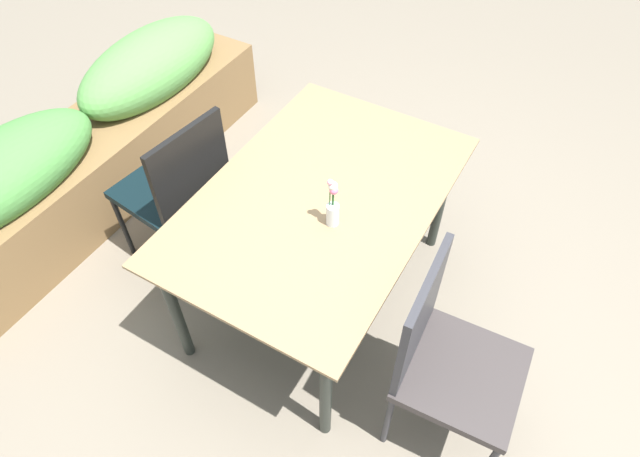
% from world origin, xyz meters
% --- Properties ---
extents(ground_plane, '(12.00, 12.00, 0.00)m').
position_xyz_m(ground_plane, '(0.00, 0.00, 0.00)').
color(ground_plane, '#756B5B').
extents(dining_table, '(1.46, 0.97, 0.75)m').
position_xyz_m(dining_table, '(0.03, 0.10, 0.68)').
color(dining_table, '#8C704C').
rests_on(dining_table, ground).
extents(chair_near_left, '(0.48, 0.48, 0.97)m').
position_xyz_m(chair_near_left, '(-0.30, -0.66, 0.54)').
color(chair_near_left, '#383231').
rests_on(chair_near_left, ground).
extents(chair_far_side, '(0.53, 0.53, 0.95)m').
position_xyz_m(chair_far_side, '(-0.09, 0.86, 0.54)').
color(chair_far_side, black).
rests_on(chair_far_side, ground).
extents(flower_vase, '(0.06, 0.05, 0.24)m').
position_xyz_m(flower_vase, '(-0.08, -0.03, 0.85)').
color(flower_vase, silver).
rests_on(flower_vase, dining_table).
extents(planter_box, '(2.48, 0.55, 0.79)m').
position_xyz_m(planter_box, '(0.08, 1.66, 0.37)').
color(planter_box, brown).
rests_on(planter_box, ground).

